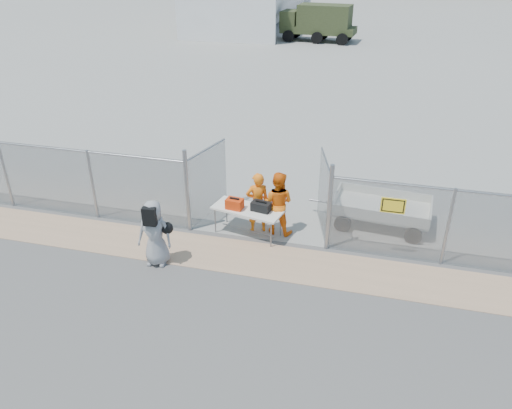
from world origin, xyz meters
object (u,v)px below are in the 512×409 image
(folding_table, at_px, (248,221))
(visitor, at_px, (155,233))
(security_worker_right, at_px, (278,203))
(security_worker_left, at_px, (258,203))
(utility_trailer, at_px, (381,211))

(folding_table, bearing_deg, visitor, -122.44)
(security_worker_right, relative_size, visitor, 1.04)
(security_worker_left, distance_m, security_worker_right, 0.57)
(security_worker_left, bearing_deg, visitor, 23.77)
(folding_table, distance_m, security_worker_right, 1.00)
(security_worker_left, distance_m, visitor, 3.10)
(security_worker_left, distance_m, utility_trailer, 3.71)
(visitor, bearing_deg, folding_table, 40.36)
(security_worker_left, relative_size, security_worker_right, 0.97)
(folding_table, height_order, security_worker_right, security_worker_right)
(security_worker_left, xyz_separation_m, utility_trailer, (3.45, 1.28, -0.48))
(visitor, bearing_deg, utility_trailer, 26.93)
(folding_table, distance_m, security_worker_left, 0.60)
(security_worker_right, xyz_separation_m, utility_trailer, (2.88, 1.21, -0.50))
(visitor, bearing_deg, security_worker_left, 40.99)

